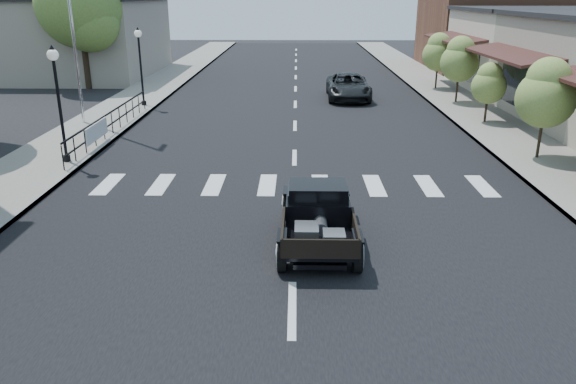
{
  "coord_description": "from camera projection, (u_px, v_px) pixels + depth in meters",
  "views": [
    {
      "loc": [
        0.06,
        -11.89,
        5.43
      ],
      "look_at": [
        -0.13,
        0.61,
        1.0
      ],
      "focal_mm": 35.0,
      "sensor_mm": 36.0,
      "label": 1
    }
  ],
  "objects": [
    {
      "name": "far_building_right",
      "position": [
        504.0,
        21.0,
        41.79
      ],
      "size": [
        11.0,
        10.0,
        7.0
      ],
      "primitive_type": "cube",
      "color": "brown",
      "rests_on": "ground"
    },
    {
      "name": "road_markings",
      "position": [
        295.0,
        137.0,
        22.44
      ],
      "size": [
        12.0,
        60.0,
        0.06
      ],
      "primitive_type": null,
      "color": "silver",
      "rests_on": "ground"
    },
    {
      "name": "banner",
      "position": [
        98.0,
        138.0,
        20.51
      ],
      "size": [
        0.04,
        2.2,
        0.6
      ],
      "primitive_type": null,
      "color": "silver",
      "rests_on": "sidewalk_left"
    },
    {
      "name": "lamp_post_c",
      "position": [
        141.0,
        67.0,
        27.53
      ],
      "size": [
        0.36,
        0.36,
        3.77
      ],
      "primitive_type": null,
      "color": "black",
      "rests_on": "sidewalk_left"
    },
    {
      "name": "sidewalk_right",
      "position": [
        471.0,
        111.0,
        27.01
      ],
      "size": [
        3.0,
        80.0,
        0.15
      ],
      "primitive_type": "cube",
      "color": "gray",
      "rests_on": "ground"
    },
    {
      "name": "small_tree_e",
      "position": [
        438.0,
        62.0,
        32.73
      ],
      "size": [
        1.83,
        1.83,
        3.06
      ],
      "primitive_type": null,
      "color": "olive",
      "rests_on": "sidewalk_right"
    },
    {
      "name": "road",
      "position": [
        295.0,
        112.0,
        27.15
      ],
      "size": [
        14.0,
        80.0,
        0.02
      ],
      "primitive_type": "cube",
      "color": "black",
      "rests_on": "ground"
    },
    {
      "name": "lamp_post_b",
      "position": [
        60.0,
        105.0,
        18.1
      ],
      "size": [
        0.36,
        0.36,
        3.77
      ],
      "primitive_type": null,
      "color": "black",
      "rests_on": "sidewalk_left"
    },
    {
      "name": "big_tree_far",
      "position": [
        82.0,
        26.0,
        32.71
      ],
      "size": [
        5.0,
        5.0,
        7.34
      ],
      "primitive_type": null,
      "color": "#567331",
      "rests_on": "ground"
    },
    {
      "name": "storefront_far",
      "position": [
        552.0,
        51.0,
        32.79
      ],
      "size": [
        10.0,
        9.0,
        4.5
      ],
      "primitive_type": "cube",
      "color": "beige",
      "rests_on": "ground"
    },
    {
      "name": "low_building_left",
      "position": [
        79.0,
        38.0,
        38.79
      ],
      "size": [
        10.0,
        12.0,
        5.0
      ],
      "primitive_type": "cube",
      "color": "gray",
      "rests_on": "ground"
    },
    {
      "name": "railing",
      "position": [
        112.0,
        121.0,
        22.33
      ],
      "size": [
        0.08,
        10.0,
        1.0
      ],
      "primitive_type": null,
      "color": "black",
      "rests_on": "sidewalk_left"
    },
    {
      "name": "small_tree_b",
      "position": [
        544.0,
        110.0,
        18.65
      ],
      "size": [
        1.94,
        1.94,
        3.23
      ],
      "primitive_type": null,
      "color": "olive",
      "rests_on": "sidewalk_right"
    },
    {
      "name": "second_car",
      "position": [
        348.0,
        87.0,
        30.34
      ],
      "size": [
        2.29,
        4.87,
        1.34
      ],
      "primitive_type": "imported",
      "rotation": [
        0.0,
        0.0,
        -0.01
      ],
      "color": "black",
      "rests_on": "ground"
    },
    {
      "name": "small_tree_c",
      "position": [
        488.0,
        93.0,
        24.13
      ],
      "size": [
        1.47,
        1.47,
        2.45
      ],
      "primitive_type": null,
      "color": "olive",
      "rests_on": "sidewalk_right"
    },
    {
      "name": "hotrod_pickup",
      "position": [
        318.0,
        214.0,
        12.73
      ],
      "size": [
        1.91,
        4.05,
        1.4
      ],
      "primitive_type": null,
      "rotation": [
        0.0,
        0.0,
        -0.01
      ],
      "color": "black",
      "rests_on": "ground"
    },
    {
      "name": "sidewalk_left",
      "position": [
        121.0,
        110.0,
        27.25
      ],
      "size": [
        3.0,
        80.0,
        0.15
      ],
      "primitive_type": "cube",
      "color": "gray",
      "rests_on": "ground"
    },
    {
      "name": "ground",
      "position": [
        293.0,
        241.0,
        13.02
      ],
      "size": [
        120.0,
        120.0,
        0.0
      ],
      "primitive_type": "plane",
      "color": "black",
      "rests_on": "ground"
    },
    {
      "name": "small_tree_d",
      "position": [
        459.0,
        71.0,
        28.48
      ],
      "size": [
        1.91,
        1.91,
        3.19
      ],
      "primitive_type": null,
      "color": "olive",
      "rests_on": "sidewalk_right"
    }
  ]
}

